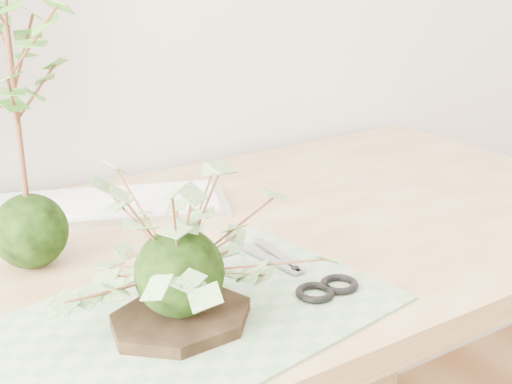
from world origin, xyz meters
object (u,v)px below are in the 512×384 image
Objects in this scene: ivy_kokedama at (178,233)px; maple_kokedama at (9,46)px; keyboard at (70,207)px; desk at (164,310)px.

maple_kokedama is (-0.09, 0.26, 0.18)m from ivy_kokedama.
maple_kokedama is at bearing -101.73° from keyboard.
ivy_kokedama is at bearing -70.83° from keyboard.
keyboard reaches higher than desk.
ivy_kokedama is 0.79× the size of maple_kokedama.
keyboard is at bearing 55.89° from maple_kokedama.
ivy_kokedama is 0.32m from maple_kokedama.
desk is 0.25m from keyboard.
ivy_kokedama is at bearing -110.46° from desk.
ivy_kokedama reaches higher than keyboard.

